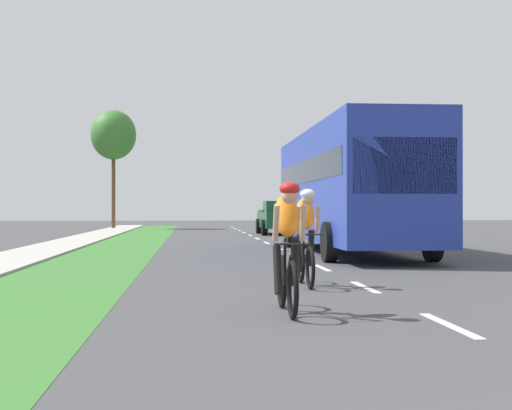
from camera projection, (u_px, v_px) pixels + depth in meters
ground_plane at (287, 252)px, 22.14m from camera, size 120.00×120.00×0.00m
grass_verge at (112, 253)px, 21.71m from camera, size 2.52×70.00×0.01m
sidewalk_concrete at (35, 253)px, 21.52m from camera, size 1.82×70.00×0.10m
lane_markings_center at (272, 245)px, 26.12m from camera, size 0.12×53.80×0.01m
cyclist_lead at (287, 246)px, 9.09m from camera, size 0.42×1.72×1.58m
cyclist_trailing at (306, 236)px, 12.32m from camera, size 0.42×1.72×1.58m
bus_blue at (348, 184)px, 21.71m from camera, size 2.78×11.60×3.48m
pickup_dark_green at (282, 218)px, 37.26m from camera, size 2.22×5.10×1.64m
street_tree_far at (113, 135)px, 48.07m from camera, size 2.86×2.86×7.55m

